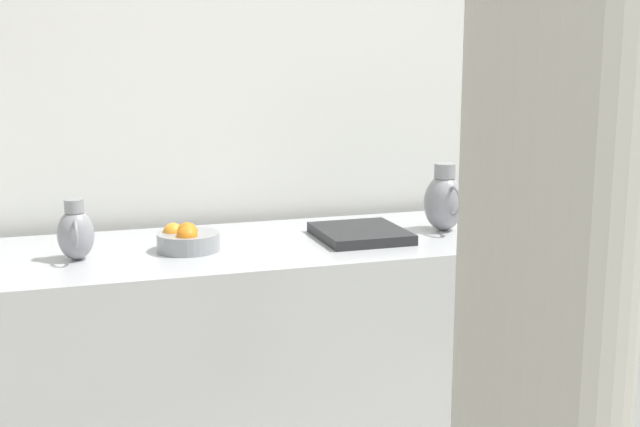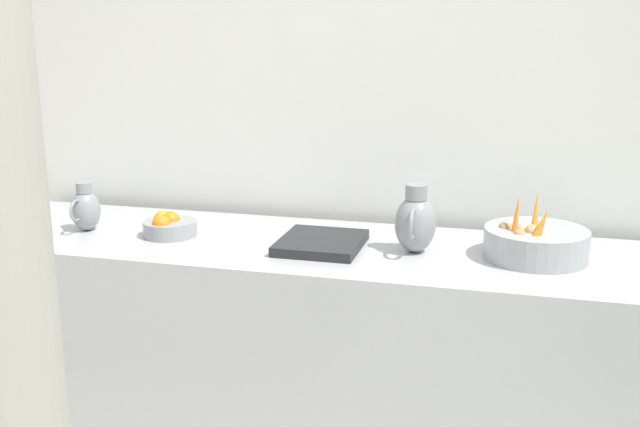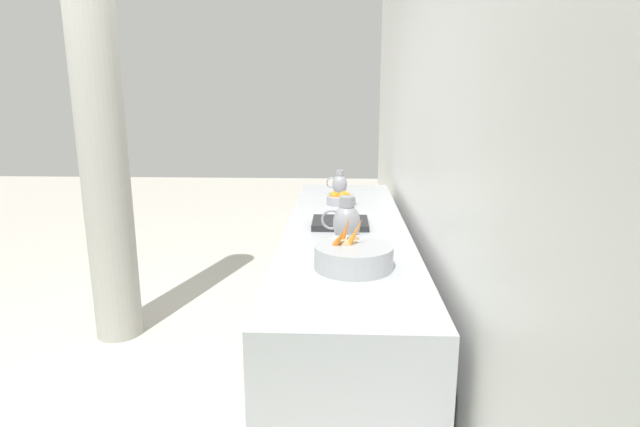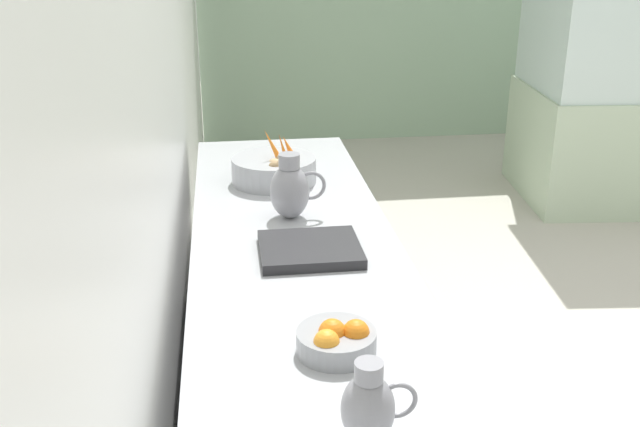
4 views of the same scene
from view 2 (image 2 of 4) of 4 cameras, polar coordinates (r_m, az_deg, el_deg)
name	(u,v)px [view 2 (image 2 of 4)]	position (r m, az deg, el deg)	size (l,w,h in m)	color
tile_wall_left	(475,70)	(3.11, 11.76, 10.68)	(0.10, 7.65, 3.00)	white
prep_counter	(324,350)	(2.98, 0.34, -10.45)	(0.73, 2.88, 0.87)	#ADAFB5
vegetable_colander	(535,243)	(2.75, 16.17, -2.20)	(0.37, 0.37, 0.24)	#9EA0A5
orange_bowl	(169,226)	(2.99, -11.52, -0.96)	(0.21, 0.21, 0.10)	gray
metal_pitcher_tall	(415,222)	(2.72, 7.31, -0.65)	(0.21, 0.15, 0.25)	gray
metal_pitcher_short	(85,209)	(3.14, -17.55, 0.33)	(0.17, 0.12, 0.20)	gray
counter_sink_basin	(321,243)	(2.78, 0.09, -2.27)	(0.34, 0.30, 0.04)	#232326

